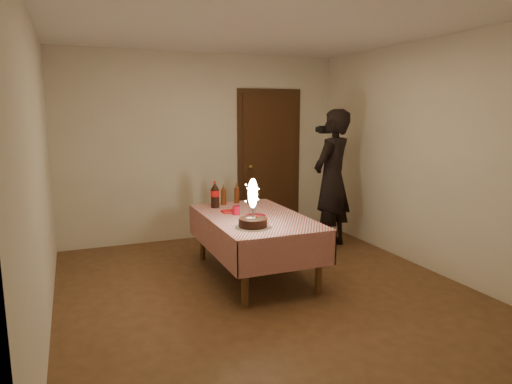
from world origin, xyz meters
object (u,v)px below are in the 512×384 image
birthday_cake (253,216)px  cola_bottle (215,195)px  amber_bottle_left (224,195)px  amber_bottle_mid (237,194)px  photographer (332,179)px  clear_cup (253,210)px  red_cup (236,210)px  red_plate (256,216)px  amber_bottle_right (250,194)px  dining_table (254,224)px

birthday_cake → cola_bottle: size_ratio=1.53×
amber_bottle_left → amber_bottle_mid: same height
birthday_cake → photographer: bearing=34.8°
clear_cup → cola_bottle: cola_bottle is taller
cola_bottle → amber_bottle_mid: size_ratio=1.25×
cola_bottle → amber_bottle_left: size_ratio=1.25×
cola_bottle → amber_bottle_left: 0.19m
red_cup → clear_cup: (0.19, -0.02, -0.01)m
amber_bottle_mid → red_plate: bearing=-93.8°
amber_bottle_right → amber_bottle_mid: size_ratio=1.00×
clear_cup → amber_bottle_mid: (0.04, 0.62, 0.07)m
cola_bottle → amber_bottle_mid: cola_bottle is taller
red_plate → amber_bottle_left: size_ratio=0.86×
cola_bottle → amber_bottle_right: (0.47, 0.08, -0.03)m
red_cup → photographer: size_ratio=0.05×
clear_cup → birthday_cake: bearing=-111.4°
amber_bottle_left → amber_bottle_mid: (0.18, 0.04, 0.00)m
clear_cup → cola_bottle: (-0.29, 0.47, 0.11)m
red_cup → dining_table: bearing=-37.7°
red_plate → photographer: (1.35, 0.64, 0.24)m
red_plate → amber_bottle_mid: bearing=86.2°
red_cup → amber_bottle_mid: (0.22, 0.61, 0.07)m
red_cup → photographer: 1.61m
red_cup → clear_cup: 0.19m
birthday_cake → amber_bottle_left: (0.07, 1.15, 0.00)m
dining_table → cola_bottle: size_ratio=5.42×
birthday_cake → photographer: size_ratio=0.26×
red_plate → amber_bottle_mid: 0.76m
dining_table → birthday_cake: (-0.20, -0.45, 0.21)m
amber_bottle_right → red_plate: bearing=-105.9°
cola_bottle → dining_table: bearing=-65.2°
red_plate → photographer: photographer is taller
dining_table → cola_bottle: 0.68m
red_cup → amber_bottle_right: 0.65m
photographer → birthday_cake: bearing=-145.2°
birthday_cake → clear_cup: size_ratio=5.39×
birthday_cake → amber_bottle_mid: 1.21m
red_plate → red_cup: red_cup is taller
red_cup → amber_bottle_left: size_ratio=0.39×
cola_bottle → photographer: photographer is taller
dining_table → amber_bottle_right: size_ratio=6.75×
amber_bottle_right → amber_bottle_mid: same height
red_cup → amber_bottle_right: (0.36, 0.53, 0.07)m
clear_cup → photographer: bearing=21.2°
amber_bottle_right → photographer: bearing=-1.3°
red_plate → photographer: 1.51m
dining_table → amber_bottle_left: size_ratio=6.75×
clear_cup → amber_bottle_right: amber_bottle_right is taller
clear_cup → cola_bottle: size_ratio=0.28×
amber_bottle_right → clear_cup: bearing=-108.0°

